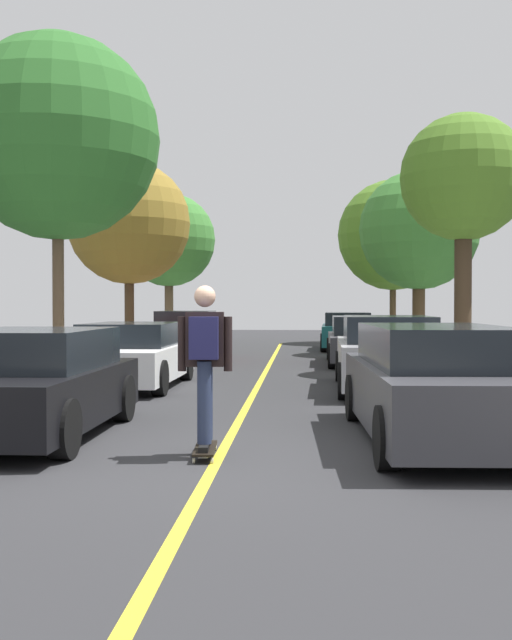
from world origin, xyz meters
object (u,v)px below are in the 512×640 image
street_tree_right_near (419,231)px  street_tree_left_near (129,223)px  parked_car_left_nearest (29,384)px  fire_hydrant (39,366)px  parked_car_right_near (387,354)px  parked_car_right_farthest (347,331)px  skateboarder (205,355)px  street_tree_left_far (169,240)px  street_tree_right_far (393,235)px  street_tree_left_nearest (57,138)px  skateboard (205,449)px  parked_car_right_far (361,341)px  parked_car_left_near (131,355)px  parked_car_left_far (186,336)px  parked_car_right_nearest (437,383)px  street_tree_right_nearest (464,180)px

street_tree_right_near → street_tree_left_near: bearing=-175.2°
parked_car_left_nearest → fire_hydrant: parked_car_left_nearest is taller
parked_car_right_near → fire_hydrant: 6.51m
parked_car_right_farthest → skateboarder: bearing=-97.7°
street_tree_left_far → street_tree_right_far: size_ratio=0.92×
street_tree_left_nearest → fire_hydrant: size_ratio=10.72×
parked_car_right_near → street_tree_left_near: bearing=127.0°
street_tree_left_far → parked_car_right_farthest: bearing=-28.1°
parked_car_left_nearest → skateboard: size_ratio=4.73×
parked_car_right_near → parked_car_right_far: parked_car_right_near is taller
street_tree_left_nearest → fire_hydrant: street_tree_left_nearest is taller
parked_car_right_near → skateboarder: skateboarder is taller
parked_car_left_nearest → street_tree_right_far: 23.92m
parked_car_left_near → skateboard: (2.33, -6.79, -0.53)m
street_tree_left_near → parked_car_left_near: bearing=-76.9°
parked_car_right_far → street_tree_right_far: (2.11, 10.85, 3.81)m
parked_car_left_far → parked_car_right_nearest: size_ratio=0.90×
parked_car_right_nearest → parked_car_right_near: 5.39m
parked_car_right_nearest → parked_car_right_farthest: size_ratio=1.04×
street_tree_left_near → parked_car_left_nearest: bearing=-81.9°
street_tree_left_nearest → street_tree_right_nearest: street_tree_left_nearest is taller
street_tree_left_near → skateboarder: street_tree_left_near is taller
parked_car_right_nearest → street_tree_right_far: street_tree_right_far is taller
parked_car_right_far → street_tree_right_nearest: size_ratio=0.78×
parked_car_left_nearest → parked_car_right_farthest: size_ratio=0.90×
parked_car_left_near → parked_car_left_far: bearing=90.0°
street_tree_left_near → street_tree_right_near: street_tree_left_near is taller
parked_car_left_nearest → street_tree_left_nearest: size_ratio=0.54×
parked_car_right_far → skateboard: bearing=-101.6°
street_tree_right_nearest → parked_car_right_farthest: bearing=102.6°
parked_car_left_nearest → street_tree_right_near: size_ratio=0.70×
street_tree_left_near → street_tree_right_near: 9.23m
parked_car_left_near → street_tree_left_nearest: 5.56m
street_tree_right_near → skateboard: (-4.75, -16.66, -3.89)m
parked_car_left_near → street_tree_left_near: street_tree_left_near is taller
street_tree_left_near → street_tree_right_nearest: 10.97m
street_tree_right_nearest → street_tree_left_nearest: bearing=-173.3°
fire_hydrant → parked_car_left_near: bearing=33.9°
street_tree_right_nearest → street_tree_right_near: street_tree_right_nearest is taller
parked_car_left_far → skateboard: (2.33, -13.90, -0.62)m
street_tree_right_near → parked_car_right_farthest: bearing=128.2°
street_tree_right_nearest → street_tree_right_far: 13.76m
street_tree_right_nearest → skateboarder: size_ratio=3.41×
skateboard → fire_hydrant: bearing=123.5°
parked_car_left_near → parked_car_right_farthest: (4.97, 12.55, 0.03)m
parked_car_right_far → street_tree_left_near: (-7.08, 3.07, 3.55)m
parked_car_left_far → parked_car_left_near: bearing=-90.0°
parked_car_right_far → fire_hydrant: 9.55m
parked_car_right_nearest → street_tree_right_near: size_ratio=0.81×
street_tree_left_near → parked_car_left_far: bearing=-43.3°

